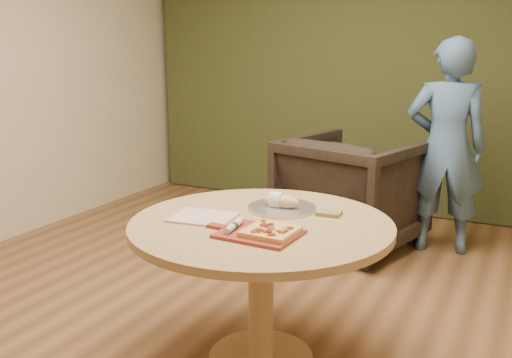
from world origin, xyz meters
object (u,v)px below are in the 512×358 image
object	(u,v)px
flatbread_pizza	(271,231)
pizza_paddle	(257,233)
serving_tray	(282,208)
person_standing	(446,147)
bread_roll	(280,201)
pedestal_table	(261,249)
cutlery_roll	(234,226)
armchair	(353,186)

from	to	relation	value
flatbread_pizza	pizza_paddle	bearing A→B (deg)	-177.09
serving_tray	person_standing	bearing A→B (deg)	73.92
flatbread_pizza	bread_roll	size ratio (longest dim) A/B	1.19
bread_roll	person_standing	world-z (taller)	person_standing
pedestal_table	pizza_paddle	size ratio (longest dim) A/B	2.85
cutlery_roll	bread_roll	distance (m)	0.44
serving_tray	person_standing	size ratio (longest dim) A/B	0.22
flatbread_pizza	cutlery_roll	xyz separation A→B (m)	(-0.18, -0.01, 0.00)
bread_roll	person_standing	bearing A→B (deg)	73.67
serving_tray	pedestal_table	bearing A→B (deg)	-91.40
flatbread_pizza	serving_tray	size ratio (longest dim) A/B	0.64
flatbread_pizza	bread_roll	bearing A→B (deg)	108.72
armchair	person_standing	distance (m)	0.77
cutlery_roll	armchair	bearing A→B (deg)	85.90
cutlery_roll	person_standing	world-z (taller)	person_standing
armchair	person_standing	xyz separation A→B (m)	(0.66, 0.21, 0.33)
bread_roll	armchair	bearing A→B (deg)	93.87
cutlery_roll	flatbread_pizza	bearing A→B (deg)	-2.28
serving_tray	bread_roll	size ratio (longest dim) A/B	1.84
serving_tray	bread_roll	distance (m)	0.04
serving_tray	cutlery_roll	bearing A→B (deg)	-95.88
serving_tray	armchair	size ratio (longest dim) A/B	0.36
cutlery_roll	person_standing	bearing A→B (deg)	69.61
pizza_paddle	person_standing	distance (m)	2.34
flatbread_pizza	bread_roll	xyz separation A→B (m)	(-0.14, 0.42, 0.02)
pedestal_table	person_standing	distance (m)	2.18
cutlery_roll	serving_tray	xyz separation A→B (m)	(0.04, 0.44, -0.02)
bread_roll	serving_tray	bearing A→B (deg)	0.00
flatbread_pizza	cutlery_roll	distance (m)	0.18
armchair	cutlery_roll	bearing A→B (deg)	107.01
flatbread_pizza	person_standing	size ratio (longest dim) A/B	0.14
serving_tray	person_standing	distance (m)	1.94
serving_tray	bread_roll	xyz separation A→B (m)	(-0.01, -0.00, 0.04)
pedestal_table	serving_tray	xyz separation A→B (m)	(0.01, 0.23, 0.15)
serving_tray	armchair	xyz separation A→B (m)	(-0.12, 1.65, -0.27)
pizza_paddle	bread_roll	world-z (taller)	bread_roll
pedestal_table	cutlery_roll	world-z (taller)	cutlery_roll
armchair	serving_tray	bearing A→B (deg)	109.11
pizza_paddle	armchair	size ratio (longest dim) A/B	0.46
person_standing	flatbread_pizza	bearing A→B (deg)	67.64
armchair	bread_roll	bearing A→B (deg)	108.80
serving_tray	person_standing	world-z (taller)	person_standing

